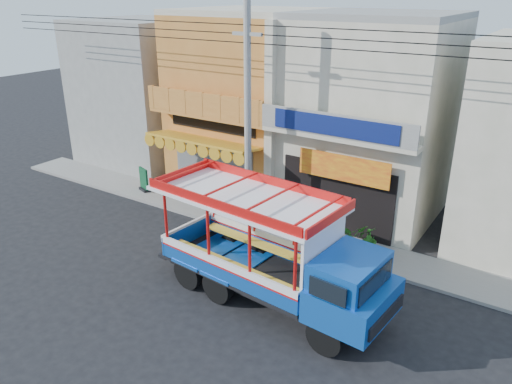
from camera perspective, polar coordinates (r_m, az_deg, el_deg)
ground at (r=17.31m, az=-4.27°, el=-9.37°), size 90.00×90.00×0.00m
sidewalk at (r=20.19m, az=2.61°, el=-4.25°), size 30.00×2.00×0.12m
shophouse_left at (r=24.07m, az=-0.63°, el=10.38°), size 6.00×7.50×8.24m
shophouse_right at (r=21.40m, az=13.00°, el=8.31°), size 6.00×6.75×8.24m
party_pilaster at (r=19.96m, az=1.58°, el=7.57°), size 0.35×0.30×8.00m
filler_building_left at (r=28.57m, az=-12.56°, el=11.13°), size 6.00×6.00×7.60m
utility_pole at (r=18.37m, az=-0.56°, el=9.59°), size 28.00×0.26×9.00m
songthaew_truck at (r=14.78m, az=3.39°, el=-7.53°), size 7.87×3.15×3.58m
green_sign at (r=24.21m, az=-12.68°, el=1.21°), size 0.72×0.52×1.12m
potted_plant_a at (r=18.47m, az=10.84°, el=-5.22°), size 1.18×1.24×1.08m
potted_plant_b at (r=18.21m, az=12.44°, el=-6.19°), size 0.51×0.56×0.85m
potted_plant_c at (r=18.76m, az=12.87°, el=-5.23°), size 0.62×0.62×0.92m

